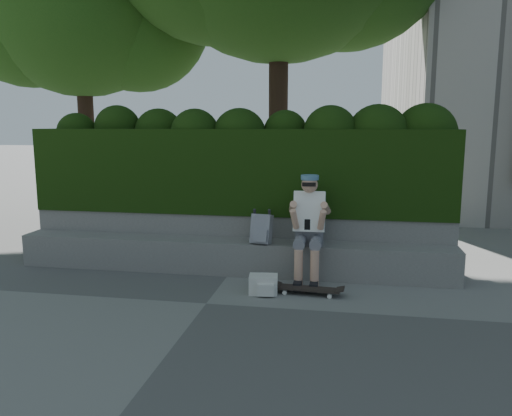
% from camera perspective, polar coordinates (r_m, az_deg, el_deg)
% --- Properties ---
extents(ground, '(80.00, 80.00, 0.00)m').
position_cam_1_polar(ground, '(5.80, -5.71, -10.81)').
color(ground, slate).
rests_on(ground, ground).
extents(bench_ledge, '(6.00, 0.45, 0.45)m').
position_cam_1_polar(bench_ledge, '(6.89, -2.93, -5.53)').
color(bench_ledge, gray).
rests_on(bench_ledge, ground).
extents(planter_wall, '(6.00, 0.50, 0.75)m').
position_cam_1_polar(planter_wall, '(7.30, -2.11, -3.44)').
color(planter_wall, gray).
rests_on(planter_wall, ground).
extents(hedge, '(6.00, 1.00, 1.20)m').
position_cam_1_polar(hedge, '(7.37, -1.79, 4.36)').
color(hedge, black).
rests_on(hedge, planter_wall).
extents(person, '(0.40, 0.76, 1.38)m').
position_cam_1_polar(person, '(6.44, 6.07, -1.81)').
color(person, slate).
rests_on(person, ground).
extents(skateboard, '(0.78, 0.25, 0.08)m').
position_cam_1_polar(skateboard, '(6.08, 5.96, -9.20)').
color(skateboard, black).
rests_on(skateboard, ground).
extents(backpack_plaid, '(0.29, 0.19, 0.39)m').
position_cam_1_polar(backpack_plaid, '(6.61, 0.64, -2.41)').
color(backpack_plaid, '#A3A3A8').
rests_on(backpack_plaid, bench_ledge).
extents(backpack_ground, '(0.37, 0.28, 0.22)m').
position_cam_1_polar(backpack_ground, '(6.08, 0.84, -8.71)').
color(backpack_ground, silver).
rests_on(backpack_ground, ground).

